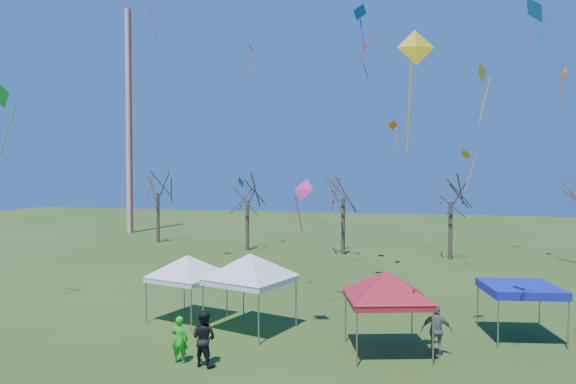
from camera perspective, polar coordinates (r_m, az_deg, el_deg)
name	(u,v)px	position (r m, az deg, el deg)	size (l,w,h in m)	color
ground	(308,363)	(18.98, 2.27, -18.41)	(140.00, 140.00, 0.00)	#304B18
radio_mast	(129,122)	(60.70, -17.27, 7.47)	(0.70, 0.70, 25.00)	silver
tree_0	(158,175)	(51.09, -14.29, 1.79)	(3.83, 3.83, 8.44)	#3D2D21
tree_1	(247,184)	(44.48, -4.55, 0.93)	(3.42, 3.42, 7.54)	#3D2D21
tree_2	(343,178)	(42.21, 6.17, 1.54)	(3.71, 3.71, 8.18)	#3D2D21
tree_3	(451,181)	(41.50, 17.65, 1.16)	(3.59, 3.59, 7.91)	#3D2D21
tent_white_west	(187,260)	(23.81, -11.14, -7.38)	(3.75, 3.75, 3.41)	gray
tent_white_mid	(250,259)	(21.92, -4.21, -7.39)	(4.09, 4.09, 3.77)	gray
tent_red	(387,277)	(19.44, 10.91, -9.22)	(3.84, 3.84, 3.53)	gray
tent_blue	(520,289)	(22.96, 24.41, -9.79)	(3.22, 3.22, 2.17)	gray
person_dark	(204,338)	(18.61, -9.34, -15.73)	(0.93, 0.73, 1.92)	black
person_grey	(437,330)	(20.04, 16.20, -14.55)	(1.10, 0.46, 1.87)	slate
person_green	(180,339)	(19.07, -11.96, -15.73)	(0.60, 0.39, 1.65)	green
kite_27	(536,10)	(18.37, 25.81, 17.71)	(0.74, 1.03, 2.27)	blue
kite_1	(303,190)	(21.00, 1.69, 0.22)	(1.11, 0.87, 2.26)	#D9307E
kite_14	(0,94)	(28.79, -29.33, 9.45)	(1.51, 1.02, 3.76)	green
kite_12	(563,74)	(42.31, 28.26, 11.48)	(0.63, 1.08, 3.20)	#FF5F0D
kite_17	(483,74)	(27.70, 20.81, 12.20)	(0.64, 0.99, 2.97)	yellow
kite_13	(241,183)	(40.25, -5.19, 1.05)	(0.98, 0.96, 2.41)	blue
kite_11	(365,47)	(36.66, 8.55, 15.67)	(0.99, 1.34, 2.68)	red
kite_22	(466,156)	(37.01, 19.20, 3.84)	(1.09, 1.12, 2.89)	orange
kite_18	(360,13)	(25.58, 7.98, 19.10)	(0.92, 0.94, 2.06)	blue
kite_5	(416,49)	(16.58, 14.02, 15.17)	(1.19, 0.63, 3.78)	yellow
kite_2	(251,48)	(44.75, -4.08, 15.72)	(1.03, 1.32, 2.84)	#F13568
kite_19	(393,126)	(38.01, 11.59, 7.19)	(0.79, 0.59, 2.02)	#F74F0D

